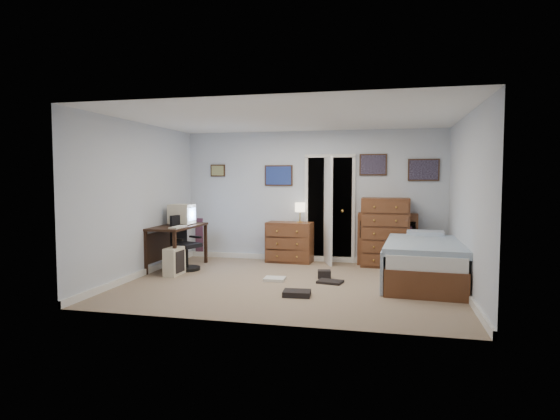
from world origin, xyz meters
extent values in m
cube|color=gray|center=(0.00, 0.00, -0.01)|extent=(5.00, 4.00, 0.02)
cube|color=black|center=(-2.20, 0.73, 0.75)|extent=(0.65, 1.34, 0.04)
cube|color=black|center=(-2.48, 0.11, 0.36)|extent=(0.05, 0.05, 0.72)
cube|color=black|center=(-1.95, 0.10, 0.36)|extent=(0.05, 0.05, 0.72)
cube|color=black|center=(-2.45, 1.35, 0.36)|extent=(0.05, 0.05, 0.72)
cube|color=black|center=(-1.92, 1.34, 0.36)|extent=(0.05, 0.05, 0.72)
cube|color=black|center=(-2.49, 0.73, 0.41)|extent=(0.06, 1.23, 0.51)
cube|color=beige|center=(-2.18, 0.88, 0.96)|extent=(0.40, 0.38, 0.35)
cube|color=#8CB2F2|center=(-1.98, 0.87, 0.96)|extent=(0.02, 0.29, 0.22)
cube|color=beige|center=(-2.18, 0.88, 0.78)|extent=(0.26, 0.26, 0.02)
cube|color=beige|center=(-2.02, 0.38, 0.78)|extent=(0.16, 0.41, 0.02)
cube|color=beige|center=(-2.00, 0.18, 0.23)|extent=(0.22, 0.43, 0.46)
cube|color=black|center=(-1.89, 0.17, 0.23)|extent=(0.01, 0.31, 0.36)
cylinder|color=black|center=(-1.97, 0.61, 0.03)|extent=(0.60, 0.60, 0.05)
cylinder|color=black|center=(-1.97, 0.61, 0.22)|extent=(0.07, 0.07, 0.35)
cube|color=black|center=(-1.97, 0.61, 0.43)|extent=(0.51, 0.51, 0.07)
cube|color=black|center=(-2.16, 0.68, 0.71)|extent=(0.18, 0.35, 0.49)
cube|color=black|center=(-2.05, 0.41, 0.56)|extent=(0.26, 0.14, 0.04)
cube|color=black|center=(-1.90, 0.81, 0.56)|extent=(0.26, 0.14, 0.04)
cube|color=maroon|center=(-2.32, 2.05, 0.39)|extent=(0.16, 0.16, 0.78)
cube|color=brown|center=(-0.39, 1.77, 0.38)|extent=(0.88, 0.48, 0.77)
cylinder|color=gold|center=(-0.19, 1.77, 0.77)|extent=(0.12, 0.12, 0.02)
cylinder|color=gold|center=(-0.19, 1.77, 0.89)|extent=(0.02, 0.02, 0.23)
cylinder|color=beige|center=(-0.19, 1.77, 1.05)|extent=(0.20, 0.20, 0.17)
cube|color=black|center=(0.35, 2.30, 1.00)|extent=(0.90, 0.60, 2.00)
cube|color=white|center=(-0.10, 1.97, 1.00)|extent=(0.06, 0.05, 2.00)
cube|color=white|center=(0.80, 1.97, 1.00)|extent=(0.06, 0.05, 2.00)
cube|color=white|center=(0.35, 1.97, 2.02)|extent=(0.96, 0.05, 0.06)
cube|color=white|center=(0.31, 1.86, 1.00)|extent=(0.31, 0.77, 2.00)
sphere|color=gold|center=(0.62, 1.71, 1.00)|extent=(0.06, 0.06, 0.06)
cube|color=brown|center=(1.39, 1.75, 0.62)|extent=(0.85, 0.50, 1.25)
cube|color=brown|center=(1.43, 1.88, 0.48)|extent=(1.07, 0.28, 0.96)
cube|color=black|center=(1.43, 1.79, 0.66)|extent=(0.99, 0.12, 0.32)
cube|color=maroon|center=(1.43, 1.79, 0.62)|extent=(0.86, 0.14, 0.24)
cube|color=brown|center=(2.00, 0.51, 0.19)|extent=(1.22, 2.24, 0.38)
cube|color=white|center=(2.00, 0.51, 0.48)|extent=(1.18, 2.19, 0.20)
cube|color=#55779E|center=(1.99, 0.40, 0.60)|extent=(1.27, 1.92, 0.11)
cube|color=#55779E|center=(1.42, 0.44, 0.30)|extent=(0.16, 1.85, 0.59)
cube|color=#7590BB|center=(2.05, 1.32, 0.64)|extent=(0.62, 0.45, 0.14)
cube|color=#331E11|center=(-1.90, 1.98, 1.75)|extent=(0.30, 0.03, 0.24)
cube|color=olive|center=(-1.90, 1.96, 1.75)|extent=(0.25, 0.01, 0.19)
cube|color=#331E11|center=(-0.65, 1.98, 1.65)|extent=(0.55, 0.03, 0.40)
cube|color=navy|center=(-0.65, 1.96, 1.65)|extent=(0.50, 0.01, 0.35)
cube|color=#331E11|center=(1.15, 1.98, 1.85)|extent=(0.50, 0.03, 0.40)
cube|color=black|center=(1.15, 1.96, 1.85)|extent=(0.45, 0.01, 0.35)
cube|color=#331E11|center=(2.05, 1.98, 1.75)|extent=(0.55, 0.03, 0.40)
cube|color=black|center=(2.05, 1.96, 1.75)|extent=(0.50, 0.01, 0.35)
cube|color=black|center=(0.45, 0.49, 0.06)|extent=(0.23, 0.20, 0.13)
cube|color=black|center=(0.24, -0.71, 0.04)|extent=(0.39, 0.30, 0.07)
cube|color=black|center=(0.59, 0.18, 0.02)|extent=(0.41, 0.34, 0.04)
cube|color=silver|center=(-0.28, 0.15, 0.02)|extent=(0.33, 0.29, 0.05)
camera|label=1|loc=(1.43, -6.88, 1.62)|focal=30.00mm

